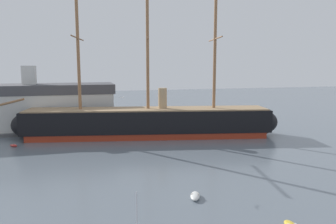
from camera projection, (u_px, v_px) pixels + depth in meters
tall_ship at (148, 122)px, 76.13m from camera, size 67.33×19.35×32.66m
dinghy_near_centre at (195, 196)px, 41.06m from camera, size 2.13×2.95×0.64m
dinghy_far_left at (14, 145)px, 67.26m from camera, size 2.08×2.16×0.49m
dinghy_far_right at (262, 131)px, 81.53m from camera, size 2.04×2.90×0.63m
dockside_warehouse_left at (11, 109)px, 81.73m from camera, size 55.06×14.50×16.62m
seagull_in_flight at (122, 97)px, 51.19m from camera, size 0.96×1.13×0.14m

